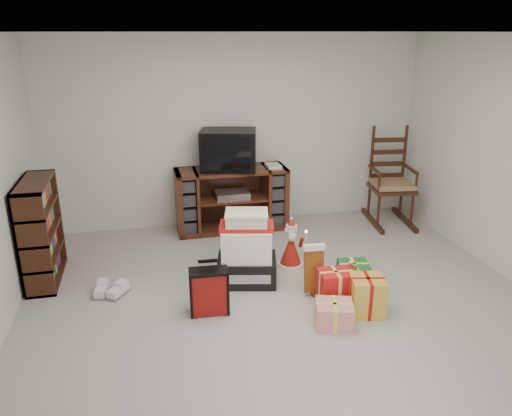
{
  "coord_description": "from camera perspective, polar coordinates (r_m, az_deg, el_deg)",
  "views": [
    {
      "loc": [
        -1.21,
        -3.94,
        2.51
      ],
      "look_at": [
        -0.17,
        0.6,
        0.85
      ],
      "focal_mm": 35.0,
      "sensor_mm": 36.0,
      "label": 1
    }
  ],
  "objects": [
    {
      "name": "stocking",
      "position": [
        5.03,
        6.64,
        -6.99
      ],
      "size": [
        0.26,
        0.12,
        0.54
      ],
      "primitive_type": null,
      "rotation": [
        0.0,
        0.0,
        -0.07
      ],
      "color": "#0B650B",
      "rests_on": "floor"
    },
    {
      "name": "room",
      "position": [
        4.31,
        3.98,
        2.54
      ],
      "size": [
        5.01,
        5.01,
        2.51
      ],
      "color": "#A6A098",
      "rests_on": "ground"
    },
    {
      "name": "gift_pile",
      "position": [
        5.2,
        -1.06,
        -5.1
      ],
      "size": [
        0.69,
        0.56,
        0.76
      ],
      "rotation": [
        0.0,
        0.0,
        -0.22
      ],
      "color": "black",
      "rests_on": "floor"
    },
    {
      "name": "gift_cluster",
      "position": [
        4.89,
        10.85,
        -9.72
      ],
      "size": [
        0.61,
        0.94,
        0.28
      ],
      "color": "red",
      "rests_on": "floor"
    },
    {
      "name": "teddy_bear",
      "position": [
        5.07,
        10.51,
        -8.46
      ],
      "size": [
        0.23,
        0.2,
        0.34
      ],
      "color": "brown",
      "rests_on": "floor"
    },
    {
      "name": "sneaker_pair",
      "position": [
        5.28,
        -16.33,
        -9.06
      ],
      "size": [
        0.37,
        0.28,
        0.09
      ],
      "rotation": [
        0.0,
        0.0,
        -0.34
      ],
      "color": "silver",
      "rests_on": "floor"
    },
    {
      "name": "santa_figurine",
      "position": [
        5.6,
        4.01,
        -4.57
      ],
      "size": [
        0.28,
        0.26,
        0.57
      ],
      "color": "#A01B11",
      "rests_on": "floor"
    },
    {
      "name": "tv_stand",
      "position": [
        6.59,
        -2.8,
        1.03
      ],
      "size": [
        1.45,
        0.53,
        0.82
      ],
      "rotation": [
        0.0,
        0.0,
        0.01
      ],
      "color": "#4F2416",
      "rests_on": "floor"
    },
    {
      "name": "mrs_claus_figurine",
      "position": [
        5.57,
        -3.39,
        -4.78
      ],
      "size": [
        0.27,
        0.26,
        0.55
      ],
      "color": "#A01B11",
      "rests_on": "floor"
    },
    {
      "name": "bookshelf",
      "position": [
        5.66,
        -23.36,
        -2.64
      ],
      "size": [
        0.3,
        0.89,
        1.09
      ],
      "color": "#381A0F",
      "rests_on": "floor"
    },
    {
      "name": "rocking_chair",
      "position": [
        7.08,
        14.96,
        2.13
      ],
      "size": [
        0.66,
        0.96,
        1.36
      ],
      "rotation": [
        0.0,
        0.0,
        -0.14
      ],
      "color": "#381A0F",
      "rests_on": "floor"
    },
    {
      "name": "crt_television",
      "position": [
        6.4,
        -3.15,
        6.65
      ],
      "size": [
        0.79,
        0.65,
        0.51
      ],
      "rotation": [
        0.0,
        0.0,
        -0.24
      ],
      "color": "black",
      "rests_on": "tv_stand"
    },
    {
      "name": "red_suitcase",
      "position": [
        4.72,
        -5.38,
        -9.48
      ],
      "size": [
        0.35,
        0.2,
        0.52
      ],
      "rotation": [
        0.0,
        0.0,
        -0.06
      ],
      "color": "maroon",
      "rests_on": "floor"
    }
  ]
}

